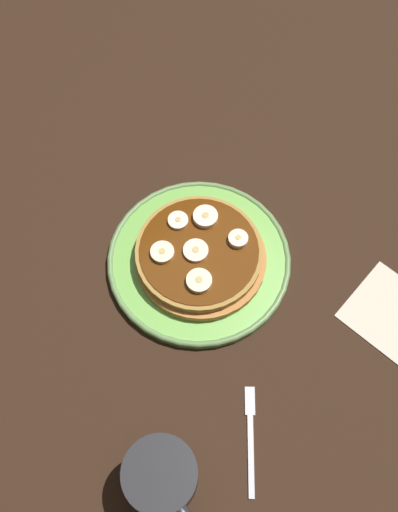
% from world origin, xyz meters
% --- Properties ---
extents(ground_plane, '(1.40, 1.40, 0.03)m').
position_xyz_m(ground_plane, '(0.00, 0.00, -0.01)').
color(ground_plane, black).
extents(plate, '(0.26, 0.26, 0.01)m').
position_xyz_m(plate, '(0.00, 0.00, 0.01)').
color(plate, '#72B74C').
rests_on(plate, ground_plane).
extents(pancake_stack, '(0.19, 0.19, 0.03)m').
position_xyz_m(pancake_stack, '(0.00, 0.00, 0.02)').
color(pancake_stack, '#BF783C').
rests_on(pancake_stack, plate).
extents(banana_slice_0, '(0.03, 0.03, 0.01)m').
position_xyz_m(banana_slice_0, '(0.00, -0.01, 0.04)').
color(banana_slice_0, '#FEE1BF').
rests_on(banana_slice_0, pancake_stack).
extents(banana_slice_1, '(0.03, 0.03, 0.01)m').
position_xyz_m(banana_slice_1, '(-0.04, 0.03, 0.04)').
color(banana_slice_1, '#FBE2C6').
rests_on(banana_slice_1, pancake_stack).
extents(banana_slice_2, '(0.03, 0.03, 0.01)m').
position_xyz_m(banana_slice_2, '(0.04, -0.03, 0.04)').
color(banana_slice_2, '#EAEBB8').
rests_on(banana_slice_2, pancake_stack).
extents(banana_slice_3, '(0.03, 0.03, 0.01)m').
position_xyz_m(banana_slice_3, '(0.02, 0.05, 0.04)').
color(banana_slice_3, '#F2EAC1').
rests_on(banana_slice_3, pancake_stack).
extents(banana_slice_4, '(0.03, 0.03, 0.01)m').
position_xyz_m(banana_slice_4, '(-0.02, -0.04, 0.04)').
color(banana_slice_4, '#F3E3BA').
rests_on(banana_slice_4, pancake_stack).
extents(banana_slice_5, '(0.03, 0.03, 0.01)m').
position_xyz_m(banana_slice_5, '(-0.05, -0.00, 0.04)').
color(banana_slice_5, '#F0E7C6').
rests_on(banana_slice_5, pancake_stack).
extents(coffee_mug, '(0.11, 0.08, 0.08)m').
position_xyz_m(coffee_mug, '(0.22, -0.19, 0.04)').
color(coffee_mug, '#262628').
rests_on(coffee_mug, ground_plane).
extents(napkin, '(0.13, 0.13, 0.00)m').
position_xyz_m(napkin, '(0.21, 0.17, 0.00)').
color(napkin, beige).
rests_on(napkin, ground_plane).
extents(fork, '(0.11, 0.08, 0.01)m').
position_xyz_m(fork, '(0.23, -0.08, 0.00)').
color(fork, silver).
rests_on(fork, ground_plane).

